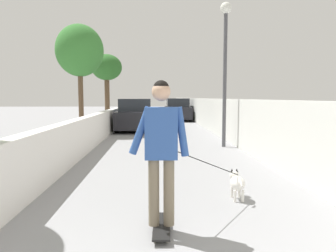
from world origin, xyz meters
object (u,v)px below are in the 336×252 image
car_near (136,115)px  tree_left_far (80,51)px  dog (237,182)px  person_skateboarder (161,142)px  skateboard (161,226)px  lamp_post (225,50)px  car_far (177,110)px  tree_left_mid (107,69)px

car_near → tree_left_far: bearing=121.3°
dog → person_skateboarder: bearing=133.0°
skateboard → person_skateboarder: person_skateboarder is taller
lamp_post → dog: size_ratio=3.24×
skateboard → dog: bearing=-47.0°
tree_left_far → car_far: size_ratio=1.25×
skateboard → car_far: bearing=-5.1°
lamp_post → car_near: size_ratio=1.14×
dog → car_near: bearing=11.7°
tree_left_mid → car_far: bearing=-69.0°
dog → car_near: (10.64, 2.20, 0.44)m
car_near → car_far: same height
lamp_post → car_far: size_ratio=1.20×
tree_left_mid → person_skateboarder: size_ratio=2.50×
lamp_post → skateboard: 7.37m
tree_left_mid → tree_left_far: tree_left_far is taller
car_near → lamp_post: bearing=-149.7°
tree_left_mid → car_near: tree_left_mid is taller
lamp_post → person_skateboarder: size_ratio=2.66×
person_skateboarder → dog: (1.14, -1.22, -0.82)m
skateboard → car_near: car_near is taller
car_near → person_skateboarder: bearing=-175.3°
tree_left_far → car_near: size_ratio=1.19×
car_near → tree_left_mid: bearing=24.2°
tree_left_far → car_far: tree_left_far is taller
dog → car_near: car_near is taller
person_skateboarder → skateboard: bearing=90.0°
skateboard → person_skateboarder: size_ratio=0.47×
tree_left_mid → skateboard: (-16.36, -3.04, -3.35)m
tree_left_mid → dog: tree_left_mid is taller
tree_left_far → person_skateboarder: bearing=-162.3°
skateboard → car_near: 11.83m
tree_left_far → person_skateboarder: 11.17m
tree_left_mid → lamp_post: bearing=-152.4°
person_skateboarder → dog: size_ratio=1.22×
tree_left_mid → dog: bearing=-164.4°
tree_left_mid → car_near: (-4.58, -2.06, -2.70)m
person_skateboarder → tree_left_mid: bearing=10.5°
tree_left_mid → car_near: 5.71m
lamp_post → car_near: 6.75m
car_near → car_far: (6.36, -2.58, -0.00)m
car_far → dog: bearing=178.7°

